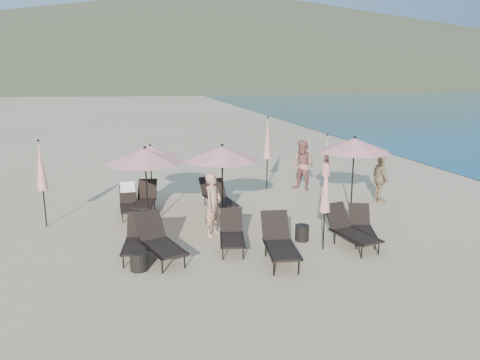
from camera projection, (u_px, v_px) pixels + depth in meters
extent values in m
plane|color=#D6BA8C|center=(301.00, 251.00, 11.97)|extent=(800.00, 800.00, 0.00)
cone|color=brown|center=(219.00, 33.00, 303.02)|extent=(690.00, 690.00, 55.00)
cone|color=brown|center=(374.00, 55.00, 365.00)|extent=(280.00, 280.00, 32.00)
cube|color=beige|center=(50.00, 46.00, 289.35)|extent=(18.00, 16.00, 38.00)
cube|color=black|center=(136.00, 246.00, 11.35)|extent=(0.76, 1.24, 0.05)
cube|color=black|center=(139.00, 225.00, 12.04)|extent=(0.66, 0.52, 0.60)
cylinder|color=black|center=(123.00, 261.00, 10.89)|extent=(0.03, 0.03, 0.33)
cylinder|color=black|center=(129.00, 246.00, 11.86)|extent=(0.03, 0.03, 0.33)
cylinder|color=black|center=(145.00, 260.00, 10.94)|extent=(0.03, 0.03, 0.33)
cylinder|color=black|center=(149.00, 245.00, 11.91)|extent=(0.03, 0.03, 0.33)
cube|color=black|center=(124.00, 246.00, 11.36)|extent=(0.23, 1.30, 0.04)
cube|color=black|center=(149.00, 245.00, 11.42)|extent=(0.23, 1.30, 0.04)
cube|color=black|center=(164.00, 248.00, 11.13)|extent=(1.02, 1.43, 0.05)
cube|color=black|center=(150.00, 226.00, 11.77)|extent=(0.78, 0.67, 0.66)
cylinder|color=black|center=(162.00, 266.00, 10.58)|extent=(0.04, 0.04, 0.36)
cylinder|color=black|center=(145.00, 250.00, 11.50)|extent=(0.04, 0.04, 0.36)
cylinder|color=black|center=(185.00, 261.00, 10.87)|extent=(0.04, 0.04, 0.36)
cylinder|color=black|center=(166.00, 246.00, 11.78)|extent=(0.04, 0.04, 0.36)
cube|color=black|center=(150.00, 250.00, 11.00)|extent=(0.48, 1.39, 0.04)
cube|color=black|center=(175.00, 244.00, 11.33)|extent=(0.48, 1.39, 0.04)
cube|color=black|center=(232.00, 240.00, 11.78)|extent=(0.80, 1.23, 0.05)
cube|color=black|center=(231.00, 220.00, 12.46)|extent=(0.66, 0.54, 0.59)
cylinder|color=black|center=(223.00, 254.00, 11.35)|extent=(0.03, 0.03, 0.32)
cylinder|color=black|center=(222.00, 240.00, 12.30)|extent=(0.03, 0.03, 0.32)
cylinder|color=black|center=(243.00, 253.00, 11.37)|extent=(0.03, 0.03, 0.32)
cylinder|color=black|center=(241.00, 239.00, 12.32)|extent=(0.03, 0.03, 0.32)
cube|color=black|center=(221.00, 239.00, 11.81)|extent=(0.29, 1.26, 0.04)
cube|color=black|center=(243.00, 239.00, 11.84)|extent=(0.29, 1.26, 0.04)
cube|color=black|center=(282.00, 250.00, 10.98)|extent=(0.85, 1.39, 0.05)
cube|color=black|center=(275.00, 225.00, 11.76)|extent=(0.74, 0.58, 0.67)
cylinder|color=black|center=(274.00, 268.00, 10.47)|extent=(0.04, 0.04, 0.37)
cylinder|color=black|center=(266.00, 249.00, 11.56)|extent=(0.04, 0.04, 0.37)
cylinder|color=black|center=(299.00, 267.00, 10.53)|extent=(0.04, 0.04, 0.37)
cylinder|color=black|center=(288.00, 248.00, 11.62)|extent=(0.04, 0.04, 0.37)
cube|color=black|center=(268.00, 249.00, 11.00)|extent=(0.24, 1.46, 0.04)
cube|color=black|center=(295.00, 248.00, 11.07)|extent=(0.24, 1.46, 0.04)
cube|color=black|center=(357.00, 236.00, 11.96)|extent=(0.88, 1.35, 0.05)
cube|color=black|center=(337.00, 216.00, 12.62)|extent=(0.73, 0.59, 0.64)
cylinder|color=black|center=(362.00, 252.00, 11.43)|extent=(0.04, 0.04, 0.35)
cylinder|color=black|center=(335.00, 238.00, 12.37)|extent=(0.04, 0.04, 0.35)
cylinder|color=black|center=(379.00, 248.00, 11.66)|extent=(0.04, 0.04, 0.35)
cylinder|color=black|center=(351.00, 235.00, 12.60)|extent=(0.04, 0.04, 0.35)
cube|color=black|center=(346.00, 237.00, 11.87)|extent=(0.33, 1.38, 0.04)
cube|color=black|center=(365.00, 233.00, 12.14)|extent=(0.33, 1.38, 0.04)
cube|color=black|center=(363.00, 232.00, 12.42)|extent=(0.88, 1.21, 0.05)
cube|color=black|center=(359.00, 214.00, 13.06)|extent=(0.66, 0.57, 0.56)
cylinder|color=black|center=(357.00, 244.00, 12.03)|extent=(0.03, 0.03, 0.31)
cylinder|color=black|center=(351.00, 231.00, 12.94)|extent=(0.03, 0.03, 0.31)
cylinder|color=black|center=(375.00, 244.00, 12.00)|extent=(0.03, 0.03, 0.31)
cylinder|color=black|center=(369.00, 232.00, 12.90)|extent=(0.03, 0.03, 0.31)
cube|color=black|center=(353.00, 231.00, 12.48)|extent=(0.43, 1.16, 0.04)
cube|color=black|center=(373.00, 231.00, 12.43)|extent=(0.43, 1.16, 0.04)
cube|color=black|center=(130.00, 208.00, 14.57)|extent=(0.57, 1.07, 0.04)
cube|color=black|center=(128.00, 194.00, 15.18)|extent=(0.56, 0.41, 0.55)
cylinder|color=black|center=(123.00, 218.00, 14.13)|extent=(0.03, 0.03, 0.30)
cylinder|color=black|center=(122.00, 209.00, 14.99)|extent=(0.03, 0.03, 0.30)
cylinder|color=black|center=(138.00, 217.00, 14.25)|extent=(0.03, 0.03, 0.30)
cylinder|color=black|center=(136.00, 208.00, 15.10)|extent=(0.03, 0.03, 0.30)
cube|color=black|center=(121.00, 208.00, 14.54)|extent=(0.06, 1.19, 0.04)
cube|color=black|center=(138.00, 207.00, 14.68)|extent=(0.06, 1.19, 0.04)
cube|color=white|center=(128.00, 187.00, 15.25)|extent=(0.48, 0.26, 0.33)
cube|color=black|center=(144.00, 204.00, 14.88)|extent=(0.84, 1.29, 0.05)
cube|color=black|center=(147.00, 189.00, 15.60)|extent=(0.70, 0.57, 0.62)
cylinder|color=black|center=(133.00, 214.00, 14.43)|extent=(0.04, 0.04, 0.34)
cylinder|color=black|center=(139.00, 205.00, 15.43)|extent=(0.04, 0.04, 0.34)
cylinder|color=black|center=(150.00, 214.00, 14.45)|extent=(0.04, 0.04, 0.34)
cylinder|color=black|center=(155.00, 205.00, 15.45)|extent=(0.04, 0.04, 0.34)
cube|color=black|center=(135.00, 203.00, 14.92)|extent=(0.31, 1.33, 0.04)
cube|color=black|center=(154.00, 203.00, 14.94)|extent=(0.31, 1.33, 0.04)
cube|color=black|center=(224.00, 202.00, 15.11)|extent=(0.73, 1.23, 0.05)
cube|color=black|center=(216.00, 188.00, 15.76)|extent=(0.65, 0.51, 0.60)
cylinder|color=black|center=(221.00, 212.00, 14.62)|extent=(0.04, 0.04, 0.33)
cylinder|color=black|center=(211.00, 204.00, 15.53)|extent=(0.04, 0.04, 0.33)
cylinder|color=black|center=(236.00, 211.00, 14.80)|extent=(0.04, 0.04, 0.33)
cylinder|color=black|center=(226.00, 203.00, 15.71)|extent=(0.04, 0.04, 0.33)
cube|color=black|center=(214.00, 202.00, 15.05)|extent=(0.19, 1.31, 0.04)
cube|color=black|center=(231.00, 201.00, 15.26)|extent=(0.19, 1.31, 0.04)
cube|color=black|center=(217.00, 199.00, 15.57)|extent=(0.80, 1.22, 0.05)
cube|color=black|center=(208.00, 186.00, 16.17)|extent=(0.65, 0.53, 0.58)
cylinder|color=black|center=(216.00, 208.00, 15.10)|extent=(0.03, 0.03, 0.32)
cylinder|color=black|center=(205.00, 201.00, 15.94)|extent=(0.03, 0.03, 0.32)
cylinder|color=black|center=(230.00, 206.00, 15.30)|extent=(0.03, 0.03, 0.32)
cylinder|color=black|center=(218.00, 199.00, 16.15)|extent=(0.03, 0.03, 0.32)
cube|color=black|center=(209.00, 199.00, 15.49)|extent=(0.29, 1.25, 0.04)
cube|color=black|center=(224.00, 197.00, 15.73)|extent=(0.29, 1.25, 0.04)
cylinder|color=black|center=(147.00, 191.00, 13.42)|extent=(0.05, 0.05, 2.26)
cone|color=#F9A08D|center=(145.00, 156.00, 13.19)|extent=(2.26, 2.26, 0.41)
sphere|color=black|center=(145.00, 147.00, 13.14)|extent=(0.09, 0.09, 0.09)
cylinder|color=black|center=(222.00, 188.00, 13.75)|extent=(0.05, 0.05, 2.27)
cone|color=#F9A08D|center=(222.00, 153.00, 13.51)|extent=(2.27, 2.27, 0.41)
sphere|color=black|center=(222.00, 145.00, 13.46)|extent=(0.09, 0.09, 0.09)
cylinder|color=black|center=(352.00, 178.00, 14.79)|extent=(0.05, 0.05, 2.34)
cone|color=#F9A08D|center=(354.00, 145.00, 14.55)|extent=(2.34, 2.34, 0.42)
sphere|color=black|center=(355.00, 137.00, 14.49)|extent=(0.09, 0.09, 0.09)
cylinder|color=black|center=(151.00, 178.00, 15.68)|extent=(0.04, 0.04, 1.98)
cone|color=#F9A08D|center=(150.00, 151.00, 15.47)|extent=(1.98, 1.98, 0.36)
sphere|color=black|center=(150.00, 145.00, 15.42)|extent=(0.08, 0.08, 0.08)
cylinder|color=black|center=(324.00, 231.00, 11.94)|extent=(0.04, 0.04, 1.01)
cone|color=#F9A08D|center=(326.00, 187.00, 11.68)|extent=(0.28, 0.28, 1.29)
sphere|color=black|center=(327.00, 161.00, 11.52)|extent=(0.06, 0.06, 0.06)
cylinder|color=black|center=(325.00, 191.00, 15.77)|extent=(0.04, 0.04, 1.06)
cone|color=#F9A08D|center=(327.00, 156.00, 15.49)|extent=(0.29, 0.29, 1.35)
sphere|color=black|center=(328.00, 135.00, 15.33)|extent=(0.07, 0.07, 0.07)
cylinder|color=black|center=(45.00, 208.00, 13.70)|extent=(0.04, 0.04, 1.11)
cone|color=#F9A08D|center=(41.00, 166.00, 13.41)|extent=(0.30, 0.30, 1.42)
sphere|color=black|center=(38.00, 141.00, 13.24)|extent=(0.07, 0.07, 0.07)
cylinder|color=black|center=(267.00, 174.00, 18.07)|extent=(0.04, 0.04, 1.20)
cone|color=#F9A08D|center=(267.00, 138.00, 17.75)|extent=(0.33, 0.33, 1.53)
sphere|color=black|center=(268.00, 117.00, 17.57)|extent=(0.08, 0.08, 0.08)
cylinder|color=black|center=(139.00, 261.00, 10.76)|extent=(0.41, 0.41, 0.44)
cylinder|color=black|center=(302.00, 233.00, 12.64)|extent=(0.38, 0.38, 0.43)
imported|color=tan|center=(213.00, 204.00, 12.89)|extent=(0.74, 0.77, 1.78)
imported|color=#A16153|center=(303.00, 165.00, 17.81)|extent=(1.16, 1.18, 1.92)
imported|color=tan|center=(380.00, 179.00, 16.20)|extent=(0.48, 1.00, 1.65)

